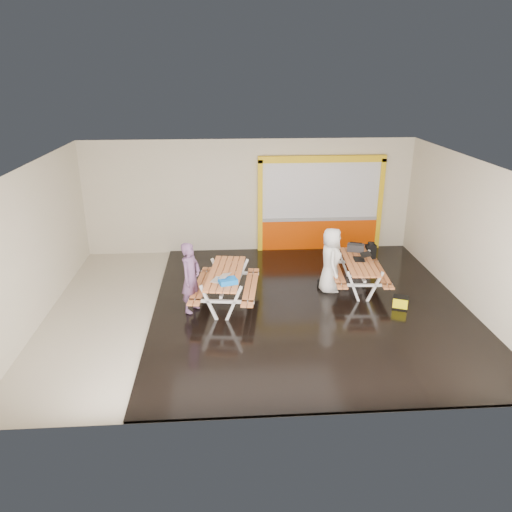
{
  "coord_description": "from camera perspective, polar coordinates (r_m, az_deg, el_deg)",
  "views": [
    {
      "loc": [
        -0.77,
        -10.55,
        5.4
      ],
      "look_at": [
        0.0,
        0.9,
        1.0
      ],
      "focal_mm": 34.22,
      "sensor_mm": 36.0,
      "label": 1
    }
  ],
  "objects": [
    {
      "name": "room",
      "position": [
        11.2,
        0.31,
        1.94
      ],
      "size": [
        10.02,
        8.02,
        3.52
      ],
      "color": "beige",
      "rests_on": "ground"
    },
    {
      "name": "kiosk",
      "position": [
        15.31,
        7.51,
        5.81
      ],
      "size": [
        3.88,
        0.16,
        3.0
      ],
      "color": "#D33E00",
      "rests_on": "room"
    },
    {
      "name": "fluke_bag",
      "position": [
        12.18,
        16.53,
        -5.24
      ],
      "size": [
        0.42,
        0.35,
        0.31
      ],
      "color": "black",
      "rests_on": "deck"
    },
    {
      "name": "toolbox",
      "position": [
        13.4,
        11.58,
        0.96
      ],
      "size": [
        0.49,
        0.36,
        0.26
      ],
      "color": "black",
      "rests_on": "picnic_table_right"
    },
    {
      "name": "laptop_right",
      "position": [
        12.86,
        12.23,
        -0.17
      ],
      "size": [
        0.45,
        0.41,
        0.18
      ],
      "color": "black",
      "rests_on": "picnic_table_right"
    },
    {
      "name": "blue_pouch",
      "position": [
        11.05,
        -3.31,
        -2.95
      ],
      "size": [
        0.46,
        0.39,
        0.12
      ],
      "primitive_type": "cube",
      "rotation": [
        0.0,
        0.0,
        0.29
      ],
      "color": "blue",
      "rests_on": "picnic_table_left"
    },
    {
      "name": "deck",
      "position": [
        12.02,
        6.28,
        -5.74
      ],
      "size": [
        7.5,
        7.98,
        0.05
      ],
      "primitive_type": "cube",
      "color": "black",
      "rests_on": "room"
    },
    {
      "name": "picnic_table_left",
      "position": [
        11.75,
        -3.56,
        -2.84
      ],
      "size": [
        1.76,
        2.36,
        0.88
      ],
      "color": "#C76D36",
      "rests_on": "deck"
    },
    {
      "name": "person_right",
      "position": [
        12.55,
        8.73,
        -0.54
      ],
      "size": [
        0.62,
        0.88,
        1.72
      ],
      "primitive_type": "imported",
      "rotation": [
        0.0,
        0.0,
        1.49
      ],
      "color": "white",
      "rests_on": "deck"
    },
    {
      "name": "backpack",
      "position": [
        13.78,
        13.24,
        0.63
      ],
      "size": [
        0.3,
        0.21,
        0.47
      ],
      "color": "black",
      "rests_on": "picnic_table_right"
    },
    {
      "name": "picnic_table_right",
      "position": [
        12.85,
        11.92,
        -1.35
      ],
      "size": [
        1.52,
        2.12,
        0.81
      ],
      "color": "#C76D36",
      "rests_on": "deck"
    },
    {
      "name": "laptop_left",
      "position": [
        11.21,
        -4.21,
        -2.63
      ],
      "size": [
        0.5,
        0.48,
        0.17
      ],
      "color": "silver",
      "rests_on": "picnic_table_left"
    },
    {
      "name": "dark_case",
      "position": [
        12.99,
        8.06,
        -3.24
      ],
      "size": [
        0.4,
        0.31,
        0.14
      ],
      "primitive_type": "cube",
      "rotation": [
        0.0,
        0.0,
        -0.09
      ],
      "color": "black",
      "rests_on": "deck"
    },
    {
      "name": "person_left",
      "position": [
        11.37,
        -7.64,
        -2.5
      ],
      "size": [
        0.64,
        0.73,
        1.68
      ],
      "primitive_type": "imported",
      "rotation": [
        0.0,
        0.0,
        1.09
      ],
      "color": "#66456B",
      "rests_on": "deck"
    }
  ]
}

